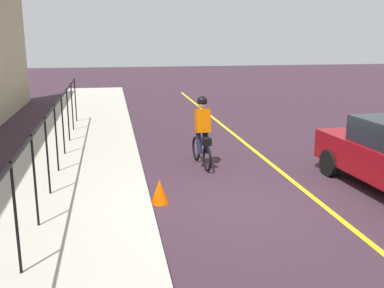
{
  "coord_description": "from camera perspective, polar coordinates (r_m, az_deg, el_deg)",
  "views": [
    {
      "loc": [
        -8.13,
        2.49,
        3.33
      ],
      "look_at": [
        1.27,
        0.79,
        1.0
      ],
      "focal_mm": 42.18,
      "sensor_mm": 36.0,
      "label": 1
    }
  ],
  "objects": [
    {
      "name": "ground_plane",
      "position": [
        9.13,
        6.36,
        -7.77
      ],
      "size": [
        80.0,
        80.0,
        0.0
      ],
      "primitive_type": "plane",
      "color": "#382531"
    },
    {
      "name": "lane_line_centre",
      "position": [
        9.69,
        15.54,
        -6.9
      ],
      "size": [
        36.0,
        0.12,
        0.01
      ],
      "primitive_type": "cube",
      "color": "yellow",
      "rests_on": "ground"
    },
    {
      "name": "sidewalk",
      "position": [
        8.81,
        -15.6,
        -8.52
      ],
      "size": [
        40.0,
        3.2,
        0.15
      ],
      "primitive_type": "cube",
      "color": "#B7B1A5",
      "rests_on": "ground"
    },
    {
      "name": "iron_fence",
      "position": [
        9.45,
        -17.97,
        0.67
      ],
      "size": [
        16.16,
        0.04,
        1.6
      ],
      "color": "black",
      "rests_on": "sidewalk"
    },
    {
      "name": "cyclist_lead",
      "position": [
        11.48,
        1.31,
        1.54
      ],
      "size": [
        1.71,
        0.38,
        1.83
      ],
      "rotation": [
        0.0,
        0.0,
        0.07
      ],
      "color": "black",
      "rests_on": "ground"
    },
    {
      "name": "traffic_cone_near",
      "position": [
        9.15,
        -4.1,
        -5.99
      ],
      "size": [
        0.36,
        0.36,
        0.51
      ],
      "primitive_type": "cone",
      "color": "#F35602",
      "rests_on": "ground"
    }
  ]
}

